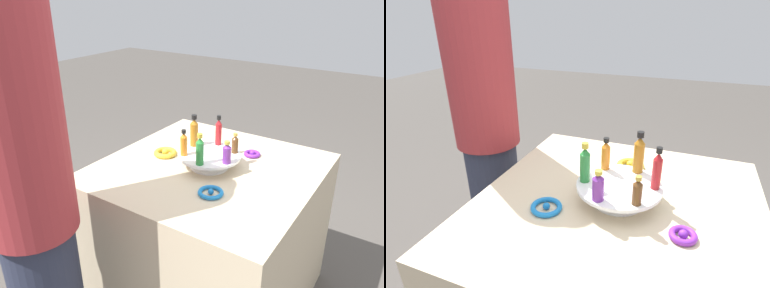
% 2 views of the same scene
% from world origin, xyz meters
% --- Properties ---
extents(party_table, '(0.95, 0.95, 0.76)m').
position_xyz_m(party_table, '(0.00, 0.00, 0.38)').
color(party_table, beige).
rests_on(party_table, ground_plane).
extents(display_stand, '(0.29, 0.29, 0.07)m').
position_xyz_m(display_stand, '(0.00, 0.00, 0.80)').
color(display_stand, white).
rests_on(display_stand, party_table).
extents(bottle_orange, '(0.03, 0.03, 0.12)m').
position_xyz_m(bottle_orange, '(0.07, -0.09, 0.88)').
color(bottle_orange, orange).
rests_on(bottle_orange, display_stand).
extents(bottle_green, '(0.03, 0.03, 0.14)m').
position_xyz_m(bottle_green, '(0.11, 0.02, 0.89)').
color(bottle_green, '#288438').
rests_on(bottle_green, display_stand).
extents(bottle_purple, '(0.04, 0.04, 0.10)m').
position_xyz_m(bottle_purple, '(0.04, 0.11, 0.87)').
color(bottle_purple, '#702D93').
rests_on(bottle_purple, display_stand).
extents(bottle_brown, '(0.03, 0.03, 0.09)m').
position_xyz_m(bottle_brown, '(-0.07, 0.09, 0.87)').
color(bottle_brown, brown).
rests_on(bottle_brown, display_stand).
extents(bottle_red, '(0.03, 0.03, 0.15)m').
position_xyz_m(bottle_red, '(-0.11, -0.02, 0.89)').
color(bottle_red, '#B21E23').
rests_on(bottle_red, display_stand).
extents(bottle_amber, '(0.04, 0.04, 0.15)m').
position_xyz_m(bottle_amber, '(-0.04, -0.11, 0.89)').
color(bottle_amber, '#AD6B19').
rests_on(bottle_amber, display_stand).
extents(ribbon_bow_purple, '(0.08, 0.08, 0.03)m').
position_xyz_m(ribbon_bow_purple, '(-0.22, 0.11, 0.77)').
color(ribbon_bow_purple, purple).
rests_on(ribbon_bow_purple, party_table).
extents(ribbon_bow_gold, '(0.11, 0.11, 0.03)m').
position_xyz_m(ribbon_bow_gold, '(0.01, -0.25, 0.77)').
color(ribbon_bow_gold, gold).
rests_on(ribbon_bow_gold, party_table).
extents(ribbon_bow_blue, '(0.10, 0.10, 0.02)m').
position_xyz_m(ribbon_bow_blue, '(0.21, 0.13, 0.77)').
color(ribbon_bow_blue, blue).
rests_on(ribbon_bow_blue, party_table).
extents(person_figure, '(0.30, 0.30, 1.79)m').
position_xyz_m(person_figure, '(0.73, -0.27, 0.91)').
color(person_figure, '#282D42').
rests_on(person_figure, ground_plane).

